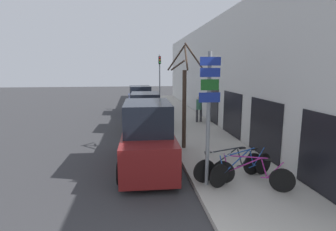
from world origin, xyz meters
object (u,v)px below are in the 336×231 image
object	(u,v)px
pedestrian_near	(199,107)
traffic_light	(160,74)
bicycle_1	(243,168)
parked_car_2	(140,101)
bicycle_0	(252,174)
bicycle_2	(230,166)
parked_car_0	(147,138)
street_tree	(184,100)
signpost	(209,113)
parked_car_1	(145,112)

from	to	relation	value
pedestrian_near	traffic_light	xyz separation A→B (m)	(-1.90, 6.04, 1.94)
bicycle_1	parked_car_2	bearing A→B (deg)	-12.53
bicycle_0	bicycle_2	xyz separation A→B (m)	(-0.39, 0.68, 0.02)
bicycle_1	parked_car_0	xyz separation A→B (m)	(-2.73, 1.97, 0.50)
bicycle_2	traffic_light	size ratio (longest dim) A/B	0.53
traffic_light	pedestrian_near	bearing A→B (deg)	-72.57
parked_car_0	street_tree	distance (m)	2.55
street_tree	pedestrian_near	bearing A→B (deg)	69.43
signpost	bicycle_1	world-z (taller)	signpost
street_tree	traffic_light	size ratio (longest dim) A/B	0.97
parked_car_2	street_tree	size ratio (longest dim) A/B	0.97
bicycle_0	parked_car_0	bearing A→B (deg)	77.96
bicycle_2	bicycle_1	bearing A→B (deg)	-134.13
parked_car_1	parked_car_0	bearing A→B (deg)	-90.03
bicycle_0	parked_car_1	bearing A→B (deg)	46.19
bicycle_1	bicycle_2	bearing A→B (deg)	34.96
parked_car_1	parked_car_2	bearing A→B (deg)	93.40
traffic_light	bicycle_1	bearing A→B (deg)	-86.20
signpost	pedestrian_near	xyz separation A→B (m)	(2.04, 9.07, -1.17)
signpost	bicycle_1	xyz separation A→B (m)	(1.14, 0.14, -1.71)
parked_car_2	street_tree	bearing A→B (deg)	-83.14
signpost	parked_car_2	world-z (taller)	signpost
bicycle_0	parked_car_0	world-z (taller)	parked_car_0
bicycle_1	signpost	bearing A→B (deg)	73.27
signpost	bicycle_0	distance (m)	2.13
parked_car_0	parked_car_1	xyz separation A→B (m)	(0.19, 6.10, -0.08)
bicycle_2	traffic_light	world-z (taller)	traffic_light
street_tree	bicycle_1	bearing A→B (deg)	-72.93
signpost	street_tree	size ratio (longest dim) A/B	0.87
bicycle_0	bicycle_1	world-z (taller)	bicycle_1
bicycle_0	bicycle_1	size ratio (longest dim) A/B	0.85
parked_car_0	parked_car_2	size ratio (longest dim) A/B	1.14
bicycle_2	pedestrian_near	bearing A→B (deg)	-20.83
bicycle_1	traffic_light	bearing A→B (deg)	-19.91
pedestrian_near	traffic_light	world-z (taller)	traffic_light
signpost	street_tree	distance (m)	3.73
street_tree	bicycle_2	bearing A→B (deg)	-77.15
parked_car_1	street_tree	size ratio (longest dim) A/B	1.08
bicycle_0	parked_car_1	xyz separation A→B (m)	(-2.60, 8.55, 0.42)
parked_car_0	traffic_light	size ratio (longest dim) A/B	1.07
signpost	parked_car_0	world-z (taller)	signpost
signpost	bicycle_0	bearing A→B (deg)	-15.89
bicycle_1	bicycle_2	xyz separation A→B (m)	(-0.33, 0.20, 0.00)
pedestrian_near	street_tree	distance (m)	5.80
traffic_light	street_tree	bearing A→B (deg)	-90.54
signpost	parked_car_2	size ratio (longest dim) A/B	0.89
signpost	bicycle_2	bearing A→B (deg)	22.79
bicycle_0	street_tree	bearing A→B (deg)	45.23
bicycle_1	street_tree	distance (m)	4.09
bicycle_2	street_tree	xyz separation A→B (m)	(-0.77, 3.39, 1.61)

